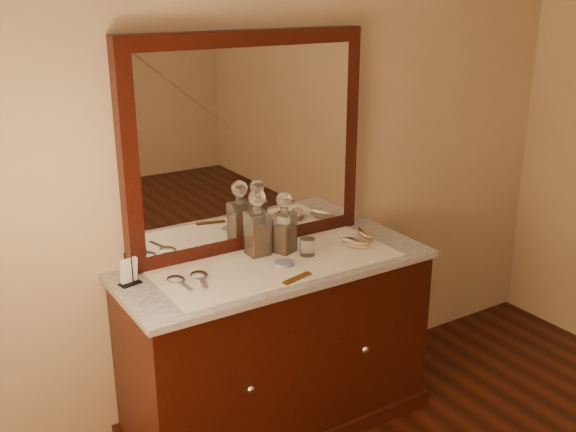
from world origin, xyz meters
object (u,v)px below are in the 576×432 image
object	(u,v)px
hand_mirror_outer	(178,281)
mirror_frame	(248,143)
pin_dish	(284,263)
hand_mirror_inner	(200,276)
decanter_right	(284,229)
decanter_left	(257,230)
napkin_rack	(129,272)
brush_far	(366,234)
comb	(297,278)
dresser_cabinet	(277,348)
brush_near	(355,243)

from	to	relation	value
hand_mirror_outer	mirror_frame	bearing A→B (deg)	24.81
pin_dish	hand_mirror_inner	distance (m)	0.39
decanter_right	decanter_left	bearing A→B (deg)	161.28
napkin_rack	decanter_right	xyz separation A→B (m)	(0.73, -0.05, 0.06)
mirror_frame	pin_dish	xyz separation A→B (m)	(0.01, -0.30, -0.49)
decanter_left	hand_mirror_outer	distance (m)	0.46
pin_dish	brush_far	xyz separation A→B (m)	(0.52, 0.07, 0.01)
mirror_frame	brush_far	xyz separation A→B (m)	(0.53, -0.23, -0.47)
pin_dish	comb	xyz separation A→B (m)	(-0.03, -0.16, -0.00)
dresser_cabinet	decanter_right	world-z (taller)	decanter_right
hand_mirror_inner	decanter_left	bearing A→B (deg)	16.76
hand_mirror_outer	hand_mirror_inner	size ratio (longest dim) A/B	0.96
decanter_right	brush_near	distance (m)	0.36
decanter_left	brush_near	size ratio (longest dim) A/B	1.95
brush_near	napkin_rack	bearing A→B (deg)	170.53
dresser_cabinet	brush_near	size ratio (longest dim) A/B	8.74
brush_near	hand_mirror_outer	xyz separation A→B (m)	(-0.88, 0.08, -0.01)
comb	brush_near	world-z (taller)	brush_near
pin_dish	brush_far	size ratio (longest dim) A/B	0.52
napkin_rack	brush_near	distance (m)	1.06
napkin_rack	comb	bearing A→B (deg)	-28.81
decanter_left	hand_mirror_inner	distance (m)	0.38
dresser_cabinet	hand_mirror_outer	world-z (taller)	hand_mirror_outer
comb	hand_mirror_inner	size ratio (longest dim) A/B	0.78
pin_dish	decanter_left	bearing A→B (deg)	101.21
decanter_right	brush_far	distance (m)	0.45
dresser_cabinet	hand_mirror_inner	distance (m)	0.58
napkin_rack	hand_mirror_inner	bearing A→B (deg)	-22.18
brush_near	hand_mirror_inner	size ratio (longest dim) A/B	0.81
brush_far	brush_near	bearing A→B (deg)	-149.88
decanter_right	hand_mirror_inner	world-z (taller)	decanter_right
decanter_right	brush_near	size ratio (longest dim) A/B	1.82
pin_dish	decanter_right	bearing A→B (deg)	58.17
comb	decanter_right	world-z (taller)	decanter_right
brush_near	comb	bearing A→B (deg)	-159.46
dresser_cabinet	napkin_rack	size ratio (longest dim) A/B	10.52
decanter_right	comb	bearing A→B (deg)	-111.71
napkin_rack	pin_dish	bearing A→B (deg)	-15.61
dresser_cabinet	brush_near	distance (m)	0.62
pin_dish	comb	world-z (taller)	pin_dish
brush_far	hand_mirror_outer	world-z (taller)	brush_far
mirror_frame	comb	world-z (taller)	mirror_frame
dresser_cabinet	hand_mirror_outer	size ratio (longest dim) A/B	7.40
dresser_cabinet	decanter_left	distance (m)	0.58
pin_dish	decanter_right	xyz separation A→B (m)	(0.08, 0.13, 0.10)
brush_near	brush_far	bearing A→B (deg)	30.12
dresser_cabinet	napkin_rack	bearing A→B (deg)	168.72
comb	decanter_left	size ratio (longest dim) A/B	0.49
decanter_right	hand_mirror_inner	bearing A→B (deg)	-172.18
dresser_cabinet	mirror_frame	distance (m)	0.97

